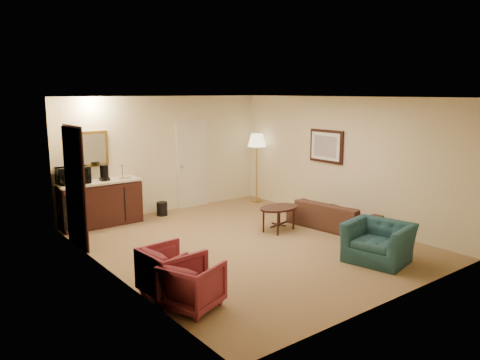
% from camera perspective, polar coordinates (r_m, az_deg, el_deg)
% --- Properties ---
extents(ground, '(6.00, 6.00, 0.00)m').
position_cam_1_polar(ground, '(8.53, 0.87, -7.68)').
color(ground, '#8D6948').
rests_on(ground, ground).
extents(room_walls, '(5.02, 6.01, 2.61)m').
position_cam_1_polar(room_walls, '(8.71, -2.76, 4.27)').
color(room_walls, beige).
rests_on(room_walls, ground).
extents(wetbar_cabinet, '(1.64, 0.58, 0.92)m').
position_cam_1_polar(wetbar_cabinet, '(9.93, -16.62, -2.74)').
color(wetbar_cabinet, '#381511').
rests_on(wetbar_cabinet, ground).
extents(sofa, '(0.77, 1.88, 0.72)m').
position_cam_1_polar(sofa, '(9.52, 11.28, -3.69)').
color(sofa, black).
rests_on(sofa, ground).
extents(teal_armchair, '(0.83, 1.09, 0.85)m').
position_cam_1_polar(teal_armchair, '(7.86, 16.57, -6.52)').
color(teal_armchair, '#1C3B46').
rests_on(teal_armchair, ground).
extents(rose_chair_near, '(0.72, 0.76, 0.73)m').
position_cam_1_polar(rose_chair_near, '(6.42, -8.31, -10.64)').
color(rose_chair_near, maroon).
rests_on(rose_chair_near, ground).
extents(rose_chair_far, '(0.82, 0.84, 0.68)m').
position_cam_1_polar(rose_chair_far, '(6.03, -5.89, -12.34)').
color(rose_chair_far, maroon).
rests_on(rose_chair_far, ground).
extents(coffee_table, '(0.95, 0.75, 0.49)m').
position_cam_1_polar(coffee_table, '(9.22, 4.74, -4.73)').
color(coffee_table, black).
rests_on(coffee_table, ground).
extents(floor_lamp, '(0.58, 0.58, 1.70)m').
position_cam_1_polar(floor_lamp, '(11.49, 2.06, 1.47)').
color(floor_lamp, '#B2873B').
rests_on(floor_lamp, ground).
extents(waste_bin, '(0.27, 0.27, 0.30)m').
position_cam_1_polar(waste_bin, '(10.48, -9.49, -3.48)').
color(waste_bin, black).
rests_on(waste_bin, ground).
extents(microwave, '(0.60, 0.34, 0.40)m').
position_cam_1_polar(microwave, '(9.70, -19.72, 0.75)').
color(microwave, black).
rests_on(microwave, wetbar_cabinet).
extents(coffee_maker, '(0.21, 0.21, 0.33)m').
position_cam_1_polar(coffee_maker, '(9.83, -16.22, 0.86)').
color(coffee_maker, black).
rests_on(coffee_maker, wetbar_cabinet).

